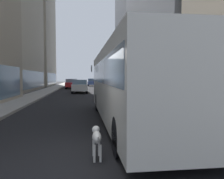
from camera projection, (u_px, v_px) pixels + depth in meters
ground_plane at (87, 88)px, 40.24m from camera, size 120.00×120.00×0.00m
sidewalk_left at (55, 88)px, 39.51m from camera, size 2.40×110.00×0.15m
sidewalk_right at (119, 87)px, 40.96m from camera, size 2.40×110.00×0.15m
building_left_mid at (0, 12)px, 30.83m from camera, size 8.42×18.60×21.47m
transit_bus at (130, 81)px, 9.72m from camera, size 2.78×11.53×3.05m
car_white_van at (80, 86)px, 28.41m from camera, size 1.87×4.76×1.62m
car_red_coupe at (71, 84)px, 38.47m from camera, size 1.76×3.96×1.62m
car_yellow_taxi at (111, 86)px, 29.22m from camera, size 1.92×4.08×1.62m
car_black_suv at (72, 83)px, 43.23m from camera, size 1.86×4.08×1.62m
car_blue_hatchback at (92, 82)px, 50.13m from camera, size 1.86×4.52×1.62m
dalmatian_dog at (97, 137)px, 5.48m from camera, size 0.22×0.96×0.72m
pedestrian_in_coat at (215, 96)px, 11.64m from camera, size 0.34×0.34×1.69m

